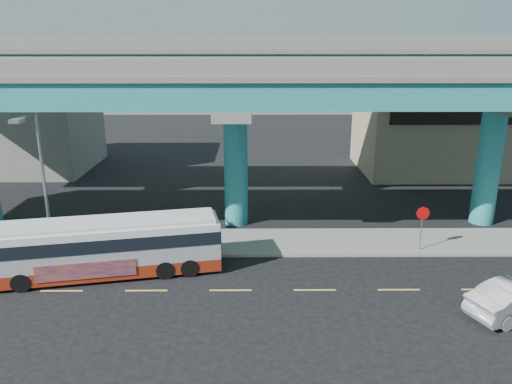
{
  "coord_description": "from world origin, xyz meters",
  "views": [
    {
      "loc": [
        1.05,
        -21.61,
        11.27
      ],
      "look_at": [
        1.24,
        4.0,
        3.59
      ],
      "focal_mm": 35.0,
      "sensor_mm": 36.0,
      "label": 1
    }
  ],
  "objects_px": {
    "street_lamp": "(37,165)",
    "transit_bus": "(107,245)",
    "parked_car": "(51,231)",
    "stop_sign": "(422,219)"
  },
  "relations": [
    {
      "from": "transit_bus",
      "to": "parked_car",
      "type": "bearing_deg",
      "value": 126.35
    },
    {
      "from": "street_lamp",
      "to": "stop_sign",
      "type": "relative_size",
      "value": 3.12
    },
    {
      "from": "transit_bus",
      "to": "stop_sign",
      "type": "bearing_deg",
      "value": -2.08
    },
    {
      "from": "transit_bus",
      "to": "stop_sign",
      "type": "relative_size",
      "value": 4.55
    },
    {
      "from": "parked_car",
      "to": "street_lamp",
      "type": "height_order",
      "value": "street_lamp"
    },
    {
      "from": "street_lamp",
      "to": "stop_sign",
      "type": "xyz_separation_m",
      "value": [
        20.45,
        0.74,
        -3.29
      ]
    },
    {
      "from": "street_lamp",
      "to": "transit_bus",
      "type": "bearing_deg",
      "value": -27.21
    },
    {
      "from": "parked_car",
      "to": "street_lamp",
      "type": "distance_m",
      "value": 4.95
    },
    {
      "from": "street_lamp",
      "to": "parked_car",
      "type": "bearing_deg",
      "value": 106.39
    },
    {
      "from": "stop_sign",
      "to": "street_lamp",
      "type": "bearing_deg",
      "value": -156.02
    }
  ]
}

